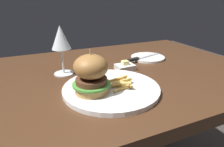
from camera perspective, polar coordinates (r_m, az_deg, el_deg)
dining_table at (r=0.80m, az=-4.67°, el=-6.55°), size 1.29×0.77×0.74m
main_plate at (r=0.62m, az=-0.54°, el=-4.36°), size 0.30×0.30×0.01m
burger_sandwich at (r=0.57m, az=-5.99°, el=-0.11°), size 0.11×0.11×0.13m
fries_pile at (r=0.62m, az=2.65°, el=-2.63°), size 0.10×0.09×0.03m
wine_glass at (r=0.74m, az=-14.43°, el=9.42°), size 0.07×0.07×0.18m
bread_plate at (r=0.95m, az=10.16°, el=4.52°), size 0.16×0.16×0.01m
table_knife at (r=0.92m, az=8.17°, el=4.50°), size 0.19×0.06×0.01m
butter_dish at (r=0.80m, az=3.61°, el=2.07°), size 0.07×0.06×0.04m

